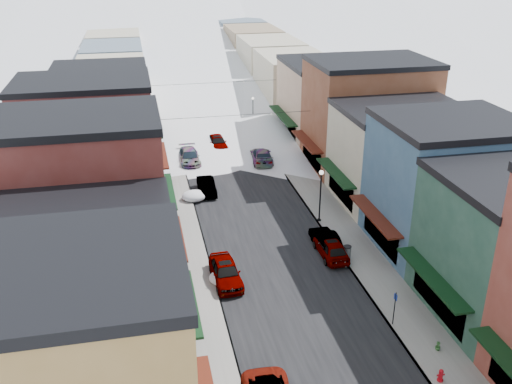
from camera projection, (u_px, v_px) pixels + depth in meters
name	position (u px, v px, depth m)	size (l,w,h in m)	color
road	(208.00, 120.00, 78.15)	(10.00, 160.00, 0.01)	black
sidewalk_left	(160.00, 122.00, 76.86)	(3.20, 160.00, 0.15)	gray
sidewalk_right	(255.00, 116.00, 79.39)	(3.20, 160.00, 0.15)	gray
curb_left	(171.00, 121.00, 77.16)	(0.10, 160.00, 0.15)	slate
curb_right	(245.00, 117.00, 79.09)	(0.10, 160.00, 0.15)	slate
bldg_l_cream	(83.00, 291.00, 31.18)	(11.30, 8.20, 9.50)	beige
bldg_l_brick_near	(80.00, 207.00, 37.64)	(12.30, 8.20, 12.50)	maroon
bldg_l_grayblue	(96.00, 182.00, 46.05)	(11.30, 9.20, 9.00)	slate
bldg_l_brick_far	(88.00, 137.00, 53.52)	(13.30, 9.20, 11.00)	maroon
bldg_l_tan	(103.00, 113.00, 62.87)	(11.30, 11.20, 10.00)	tan
bldg_r_blue	(445.00, 185.00, 43.64)	(11.30, 9.20, 10.50)	#345775
bldg_r_cream	(399.00, 154.00, 52.10)	(12.30, 9.20, 9.00)	beige
bldg_r_brick_far	(368.00, 114.00, 59.75)	(13.30, 9.20, 11.50)	brown
bldg_r_tan	(328.00, 100.00, 68.92)	(11.30, 11.20, 9.50)	tan
distant_blocks	(190.00, 59.00, 97.15)	(34.00, 55.00, 8.00)	gray
overhead_cables	(221.00, 97.00, 64.47)	(16.40, 15.04, 0.04)	black
car_silver_sedan	(226.00, 272.00, 40.46)	(1.93, 4.78, 1.63)	#919398
car_dark_hatch	(207.00, 186.00, 55.00)	(1.48, 4.24, 1.40)	black
car_silver_wagon	(189.00, 157.00, 62.28)	(2.15, 5.30, 1.54)	#A5A9AD
car_green_sedan	(326.00, 240.00, 45.03)	(1.53, 4.39, 1.44)	black
car_gray_suv	(331.00, 248.00, 43.79)	(1.80, 4.48, 1.53)	gray
car_black_sedan	(262.00, 156.00, 62.61)	(2.18, 5.37, 1.56)	black
car_lane_silver	(217.00, 142.00, 66.71)	(1.97, 4.89, 1.67)	#9CA0A4
car_lane_white	(214.00, 106.00, 82.13)	(2.19, 4.75, 1.32)	white
fire_hydrant	(441.00, 376.00, 31.22)	(0.45, 0.34, 0.76)	#B40914
parking_sign	(395.00, 306.00, 35.46)	(0.07, 0.32, 2.35)	black
trash_can	(347.00, 252.00, 43.31)	(0.61, 0.61, 1.04)	slate
streetlamp_near	(321.00, 189.00, 48.25)	(0.39, 0.39, 4.68)	black
streetlamp_far	(253.00, 108.00, 73.60)	(0.33, 0.33, 3.97)	black
planter_far	(438.00, 346.00, 33.61)	(0.32, 0.32, 0.57)	#31622C
snow_pile_mid	(224.00, 277.00, 40.56)	(2.19, 2.55, 0.93)	white
snow_pile_far	(194.00, 196.00, 53.52)	(2.32, 2.62, 0.98)	white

